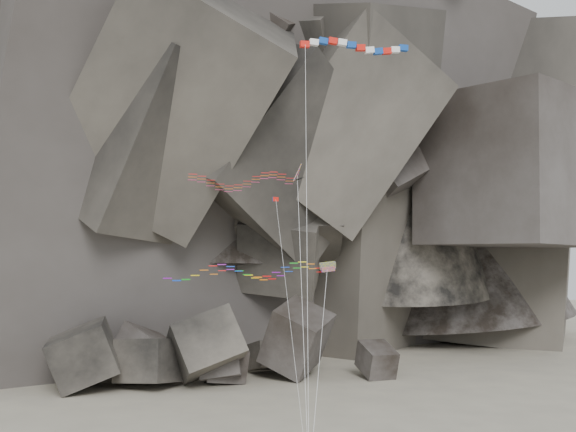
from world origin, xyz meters
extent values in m
cube|color=#47423F|center=(-2.36, 30.98, 1.95)|extent=(5.49, 4.96, 4.79)
cube|color=#47423F|center=(-11.31, 33.34, 2.08)|extent=(9.18, 8.29, 7.43)
cube|color=#47423F|center=(16.32, 29.82, 1.67)|extent=(4.27, 5.69, 4.59)
cube|color=#47423F|center=(-4.75, 29.18, 2.97)|extent=(8.94, 8.87, 9.74)
cube|color=#47423F|center=(6.57, 31.33, 3.54)|extent=(10.13, 11.06, 10.13)
cube|color=#47423F|center=(4.37, 35.50, 1.64)|extent=(6.28, 6.80, 4.66)
cube|color=#47423F|center=(-3.05, 30.34, 2.41)|extent=(5.68, 5.54, 6.16)
cube|color=#47423F|center=(-18.46, 30.27, 2.87)|extent=(8.43, 8.17, 8.05)
cube|color=#47423F|center=(-11.04, 30.49, 2.45)|extent=(8.73, 9.29, 6.09)
cylinder|color=silver|center=(-1.57, -4.80, 11.77)|extent=(1.74, 10.39, 20.75)
cube|color=red|center=(-0.19, 0.06, 32.50)|extent=(0.73, 0.50, 0.48)
cube|color=white|center=(0.55, 0.01, 32.70)|extent=(0.77, 0.50, 0.53)
cube|color=#0D3B98|center=(1.30, -0.08, 32.83)|extent=(0.79, 0.50, 0.57)
cube|color=red|center=(2.04, -0.20, 32.84)|extent=(0.79, 0.50, 0.57)
cube|color=white|center=(2.79, -0.32, 32.74)|extent=(0.77, 0.50, 0.54)
cube|color=#0D3B98|center=(3.54, -0.42, 32.55)|extent=(0.74, 0.50, 0.49)
cube|color=red|center=(4.28, -0.48, 32.35)|extent=(0.76, 0.50, 0.52)
cube|color=white|center=(5.03, -0.49, 32.20)|extent=(0.78, 0.50, 0.56)
cube|color=#0D3B98|center=(5.77, -0.46, 32.16)|extent=(0.79, 0.50, 0.57)
cube|color=red|center=(6.52, -0.39, 32.23)|extent=(0.78, 0.50, 0.55)
cube|color=white|center=(7.26, -0.31, 32.40)|extent=(0.75, 0.50, 0.50)
cube|color=#0D3B98|center=(8.01, -0.25, 32.61)|extent=(0.75, 0.50, 0.51)
cylinder|color=silver|center=(-1.31, -5.06, 16.95)|extent=(2.27, 9.87, 31.11)
cube|color=#B9CB0B|center=(2.39, 2.63, 14.85)|extent=(1.41, 0.50, 0.77)
cube|color=#0CB219|center=(2.39, 2.44, 14.56)|extent=(1.18, 0.36, 0.53)
cylinder|color=silver|center=(-0.02, -3.68, 8.13)|extent=(4.85, 12.64, 13.47)
cube|color=red|center=(-2.34, 0.94, 20.21)|extent=(0.49, 0.28, 0.34)
cube|color=#0D3B98|center=(-2.52, 0.95, 20.21)|extent=(0.19, 0.13, 0.34)
cylinder|color=silver|center=(-2.38, -4.52, 10.81)|extent=(0.10, 10.94, 18.82)
camera|label=1|loc=(-13.87, -55.00, 16.88)|focal=45.00mm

